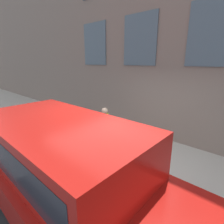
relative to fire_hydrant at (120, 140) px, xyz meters
name	(u,v)px	position (x,y,z in m)	size (l,w,h in m)	color
ground_plane	(118,175)	(-0.65, -0.48, -0.56)	(80.00, 80.00, 0.00)	#2D2D30
sidewalk	(144,154)	(0.54, -0.48, -0.47)	(2.38, 60.00, 0.17)	#B2ADA3
building_facade	(177,8)	(1.88, -0.48, 3.59)	(0.33, 40.00, 8.29)	gray
fire_hydrant	(120,140)	(0.00, 0.00, 0.00)	(0.36, 0.47, 0.75)	red
person	(105,123)	(0.08, 0.66, 0.33)	(0.29, 0.19, 1.19)	#998466
parked_truck_red_near	(58,157)	(-2.05, -0.24, 0.45)	(1.92, 5.37, 1.72)	black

